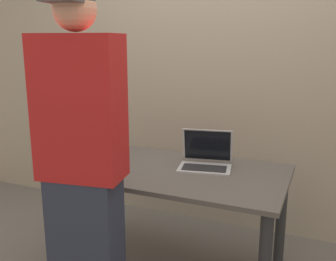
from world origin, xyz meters
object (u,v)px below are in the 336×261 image
object	(u,v)px
laptop	(206,158)
beer_bottle_dark	(109,138)
person_figure	(83,169)
beer_bottle_green	(93,143)

from	to	relation	value
laptop	beer_bottle_dark	world-z (taller)	beer_bottle_dark
beer_bottle_dark	person_figure	xyz separation A→B (m)	(0.35, -0.81, 0.07)
beer_bottle_dark	laptop	bearing A→B (deg)	-0.92
person_figure	beer_bottle_green	bearing A→B (deg)	120.13
beer_bottle_dark	person_figure	size ratio (longest dim) A/B	0.17
laptop	beer_bottle_green	bearing A→B (deg)	-168.96
laptop	beer_bottle_green	world-z (taller)	beer_bottle_green
beer_bottle_green	person_figure	xyz separation A→B (m)	(0.38, -0.66, 0.07)
beer_bottle_green	person_figure	bearing A→B (deg)	-59.87
beer_bottle_dark	beer_bottle_green	bearing A→B (deg)	-99.44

